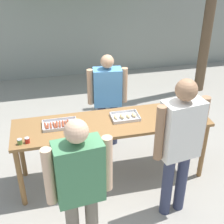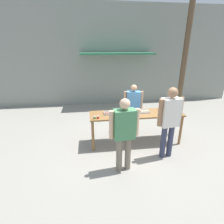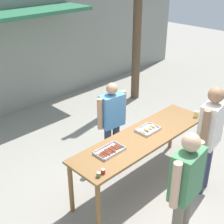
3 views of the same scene
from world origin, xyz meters
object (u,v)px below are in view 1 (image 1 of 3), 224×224
at_px(food_tray_buns, 125,117).
at_px(condiment_jar_ketchup, 27,140).
at_px(food_tray_sausages, 60,125).
at_px(person_customer_holding_hotdog, 80,182).
at_px(beer_cup, 202,117).
at_px(condiment_jar_mustard, 20,142).
at_px(person_customer_with_cup, 180,140).
at_px(person_server_behind_table, 107,94).

relative_size(food_tray_buns, condiment_jar_ketchup, 5.40).
bearing_deg(food_tray_sausages, condiment_jar_ketchup, -144.14).
bearing_deg(person_customer_holding_hotdog, beer_cup, -158.31).
bearing_deg(person_customer_holding_hotdog, condiment_jar_mustard, -63.48).
xyz_separation_m(food_tray_buns, condiment_jar_mustard, (-1.38, -0.31, 0.01)).
height_order(beer_cup, person_customer_holding_hotdog, person_customer_holding_hotdog).
xyz_separation_m(beer_cup, person_customer_with_cup, (-0.58, -0.58, 0.11)).
height_order(food_tray_buns, person_server_behind_table, person_server_behind_table).
distance_m(beer_cup, person_customer_with_cup, 0.82).
bearing_deg(condiment_jar_ketchup, person_server_behind_table, 41.02).
height_order(food_tray_buns, beer_cup, beer_cup).
xyz_separation_m(food_tray_sausages, food_tray_buns, (0.88, 0.00, 0.01)).
relative_size(person_server_behind_table, person_customer_holding_hotdog, 0.92).
distance_m(food_tray_sausages, person_server_behind_table, 1.10).
bearing_deg(food_tray_buns, person_customer_with_cup, -65.52).
bearing_deg(person_server_behind_table, person_customer_holding_hotdog, -103.49).
distance_m(condiment_jar_mustard, person_customer_with_cup, 1.87).
xyz_separation_m(food_tray_buns, person_customer_holding_hotdog, (-0.79, -1.23, 0.07)).
distance_m(person_server_behind_table, person_customer_with_cup, 1.70).
bearing_deg(beer_cup, condiment_jar_ketchup, -179.97).
bearing_deg(food_tray_buns, condiment_jar_ketchup, -167.01).
bearing_deg(condiment_jar_ketchup, food_tray_buns, 12.99).
height_order(food_tray_buns, person_customer_with_cup, person_customer_with_cup).
bearing_deg(condiment_jar_ketchup, beer_cup, 0.03).
relative_size(condiment_jar_mustard, condiment_jar_ketchup, 1.00).
distance_m(food_tray_buns, person_server_behind_table, 0.76).
distance_m(condiment_jar_mustard, person_customer_holding_hotdog, 1.10).
bearing_deg(food_tray_buns, beer_cup, -17.00).
bearing_deg(condiment_jar_ketchup, condiment_jar_mustard, -173.97).
distance_m(food_tray_buns, beer_cup, 1.02).
xyz_separation_m(person_customer_holding_hotdog, person_customer_with_cup, (1.19, 0.36, 0.08)).
bearing_deg(person_customer_with_cup, condiment_jar_ketchup, -27.58).
bearing_deg(person_customer_holding_hotdog, person_customer_with_cup, -169.47).
xyz_separation_m(food_tray_buns, person_server_behind_table, (-0.08, 0.75, -0.02)).
xyz_separation_m(food_tray_sausages, condiment_jar_ketchup, (-0.41, -0.30, 0.02)).
bearing_deg(beer_cup, person_customer_holding_hotdog, -152.12).
height_order(food_tray_sausages, food_tray_buns, food_tray_buns).
relative_size(food_tray_sausages, person_customer_holding_hotdog, 0.26).
distance_m(food_tray_sausages, person_customer_holding_hotdog, 1.23).
relative_size(beer_cup, person_server_behind_table, 0.07).
relative_size(food_tray_sausages, beer_cup, 4.03).
relative_size(food_tray_buns, person_customer_with_cup, 0.21).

